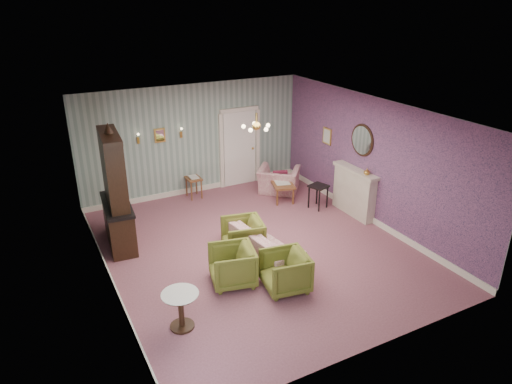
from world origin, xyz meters
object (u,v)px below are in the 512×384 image
coffee_table (282,190)px  olive_chair_b (232,264)px  pedestal_table (181,310)px  fireplace (354,192)px  side_table_black (318,197)px  dresser (114,187)px  sofa_chintz (262,237)px  olive_chair_c (243,235)px  olive_chair_a (285,270)px  wingback_chair (279,176)px

coffee_table → olive_chair_b: bearing=-133.7°
olive_chair_b → pedestal_table: bearing=-45.1°
fireplace → side_table_black: bearing=129.6°
dresser → sofa_chintz: bearing=-30.8°
olive_chair_c → fireplace: bearing=109.3°
fireplace → pedestal_table: size_ratio=2.15×
olive_chair_b → sofa_chintz: 1.20m
fireplace → pedestal_table: fireplace is taller
side_table_black → sofa_chintz: bearing=-150.1°
dresser → olive_chair_c: bearing=-30.3°
olive_chair_a → sofa_chintz: size_ratio=0.41×
olive_chair_b → fireplace: fireplace is taller
sofa_chintz → pedestal_table: size_ratio=3.00×
fireplace → olive_chair_c: bearing=-172.9°
sofa_chintz → wingback_chair: bearing=-43.6°
pedestal_table → olive_chair_b: bearing=31.4°
side_table_black → wingback_chair: bearing=104.6°
sofa_chintz → coffee_table: (1.80, 2.24, -0.14)m
fireplace → wingback_chair: bearing=114.2°
pedestal_table → olive_chair_a: bearing=4.3°
dresser → coffee_table: (4.27, 0.44, -1.06)m
coffee_table → olive_chair_c: bearing=-136.7°
dresser → side_table_black: (4.78, -0.47, -1.00)m
olive_chair_a → fireplace: (3.09, 1.94, 0.18)m
sofa_chintz → pedestal_table: (-2.24, -1.44, -0.06)m
olive_chair_b → pedestal_table: 1.47m
wingback_chair → coffee_table: bearing=110.5°
olive_chair_c → coffee_table: 2.90m
fireplace → side_table_black: size_ratio=2.30×
wingback_chair → fireplace: 2.22m
dresser → fireplace: 5.51m
sofa_chintz → side_table_black: bearing=-67.5°
side_table_black → olive_chair_a: bearing=-134.0°
pedestal_table → sofa_chintz: bearing=32.7°
wingback_chair → pedestal_table: size_ratio=1.60×
olive_chair_a → wingback_chair: 4.52m
dresser → coffee_table: 4.42m
sofa_chintz → wingback_chair: 3.31m
dresser → fireplace: size_ratio=1.86×
olive_chair_a → side_table_black: size_ratio=1.30×
fireplace → side_table_black: fireplace is taller
pedestal_table → coffee_table: bearing=42.3°
olive_chair_b → pedestal_table: (-1.25, -0.76, -0.08)m
olive_chair_a → olive_chair_c: (-0.09, 1.54, 0.00)m
olive_chair_b → coffee_table: 4.03m
olive_chair_c → pedestal_table: bearing=-36.5°
olive_chair_a → pedestal_table: (-2.02, -0.15, -0.07)m
olive_chair_b → side_table_black: olive_chair_b is taller
olive_chair_b → olive_chair_c: bearing=157.6°
sofa_chintz → fireplace: bearing=-84.6°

